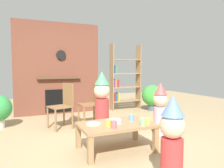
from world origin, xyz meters
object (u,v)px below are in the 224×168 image
paper_cup_near_left (143,122)px  paper_cup_far_right (131,118)px  dining_chair_middle (93,101)px  paper_cup_far_left (114,124)px  bookshelf (123,80)px  paper_plate_rear (93,124)px  potted_plant_tall (152,96)px  paper_cup_near_right (108,123)px  dining_chair_left (64,103)px  birthday_cake_slice (119,121)px  paper_plate_front (114,120)px  coffee_table (116,127)px  paper_cup_center (147,121)px  child_by_the_chairs (102,99)px  child_in_pink (160,107)px  child_with_cone_hat (172,139)px

paper_cup_near_left → paper_cup_far_right: (-0.01, 0.32, -0.01)m
dining_chair_middle → paper_cup_far_left: bearing=76.9°
bookshelf → paper_plate_rear: size_ratio=9.05×
potted_plant_tall → paper_plate_rear: bearing=-139.0°
paper_cup_near_right → dining_chair_left: (-0.30, 1.61, 0.06)m
dining_chair_left → birthday_cake_slice: bearing=91.6°
bookshelf → paper_cup_near_right: 3.36m
dining_chair_left → paper_plate_rear: bearing=79.4°
paper_plate_front → birthday_cake_slice: bearing=-96.5°
bookshelf → dining_chair_middle: size_ratio=2.11×
coffee_table → paper_cup_near_left: 0.41m
paper_plate_rear → paper_cup_near_right: bearing=-52.1°
coffee_table → dining_chair_middle: size_ratio=1.20×
paper_cup_near_left → paper_cup_far_right: bearing=91.2°
potted_plant_tall → paper_cup_near_right: bearing=-134.7°
bookshelf → paper_cup_center: (-1.11, -3.00, -0.41)m
child_by_the_chairs → paper_cup_near_left: bearing=14.7°
child_in_pink → potted_plant_tall: (1.14, 1.91, -0.08)m
paper_cup_center → child_with_cone_hat: size_ratio=0.10×
paper_cup_center → child_by_the_chairs: bearing=99.0°
paper_cup_far_left → paper_plate_front: (0.19, 0.40, -0.04)m
bookshelf → paper_cup_center: bookshelf is taller
coffee_table → child_in_pink: (1.05, 0.36, 0.16)m
paper_plate_rear → paper_cup_far_right: bearing=-2.4°
bookshelf → paper_cup_far_left: size_ratio=18.64×
paper_plate_rear → dining_chair_middle: size_ratio=0.23×
paper_cup_far_left → paper_cup_center: bearing=-1.0°
child_by_the_chairs → dining_chair_middle: (-0.03, 0.43, -0.09)m
paper_cup_near_left → paper_cup_center: size_ratio=1.10×
paper_cup_far_left → child_with_cone_hat: bearing=-74.8°
bookshelf → paper_cup_far_left: 3.43m
paper_cup_near_left → potted_plant_tall: size_ratio=0.14×
paper_plate_rear → bookshelf: bearing=55.8°
coffee_table → paper_cup_center: bearing=-29.4°
paper_cup_center → paper_cup_near_left: bearing=-162.9°
paper_plate_front → child_in_pink: size_ratio=0.23×
dining_chair_left → potted_plant_tall: size_ratio=1.22×
paper_cup_center → dining_chair_middle: 1.75m
paper_cup_near_left → paper_plate_front: size_ratio=0.47×
dining_chair_middle → paper_cup_center: bearing=94.3°
child_in_pink → paper_plate_rear: bearing=-7.8°
paper_cup_near_right → paper_cup_far_right: 0.49m
paper_plate_rear → coffee_table: bearing=-15.9°
paper_cup_far_left → paper_plate_rear: 0.36m
paper_cup_near_right → birthday_cake_slice: size_ratio=0.97×
paper_cup_far_right → child_with_cone_hat: bearing=-98.8°
child_with_cone_hat → dining_chair_middle: 2.62m
paper_cup_near_right → paper_plate_front: paper_cup_near_right is taller
bookshelf → paper_cup_center: bearing=-110.3°
coffee_table → paper_cup_near_left: (0.30, -0.25, 0.11)m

